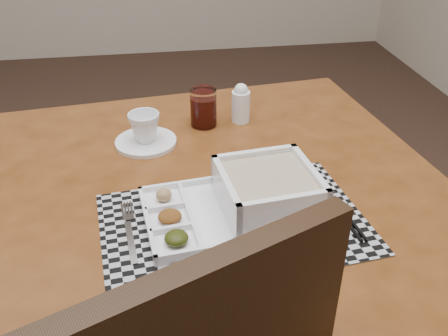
{
  "coord_description": "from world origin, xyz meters",
  "views": [
    {
      "loc": [
        0.56,
        -1.46,
        1.35
      ],
      "look_at": [
        0.69,
        -0.62,
        0.82
      ],
      "focal_mm": 40.0,
      "sensor_mm": 36.0,
      "label": 1
    }
  ],
  "objects_px": {
    "serving_tray": "(256,198)",
    "juice_glass": "(203,109)",
    "dining_table": "(215,215)",
    "cup": "(145,127)",
    "creamer_bottle": "(241,103)"
  },
  "relations": [
    {
      "from": "dining_table",
      "to": "juice_glass",
      "type": "bearing_deg",
      "value": 87.67
    },
    {
      "from": "cup",
      "to": "serving_tray",
      "type": "bearing_deg",
      "value": -36.73
    },
    {
      "from": "dining_table",
      "to": "cup",
      "type": "height_order",
      "value": "cup"
    },
    {
      "from": "juice_glass",
      "to": "dining_table",
      "type": "bearing_deg",
      "value": -92.33
    },
    {
      "from": "serving_tray",
      "to": "dining_table",
      "type": "bearing_deg",
      "value": 121.89
    },
    {
      "from": "dining_table",
      "to": "creamer_bottle",
      "type": "height_order",
      "value": "creamer_bottle"
    },
    {
      "from": "serving_tray",
      "to": "juice_glass",
      "type": "height_order",
      "value": "juice_glass"
    },
    {
      "from": "serving_tray",
      "to": "juice_glass",
      "type": "relative_size",
      "value": 3.54
    },
    {
      "from": "serving_tray",
      "to": "cup",
      "type": "relative_size",
      "value": 4.56
    },
    {
      "from": "dining_table",
      "to": "juice_glass",
      "type": "xyz_separation_m",
      "value": [
        0.01,
        0.29,
        0.12
      ]
    },
    {
      "from": "serving_tray",
      "to": "cup",
      "type": "xyz_separation_m",
      "value": [
        -0.21,
        0.32,
        0.01
      ]
    },
    {
      "from": "juice_glass",
      "to": "creamer_bottle",
      "type": "distance_m",
      "value": 0.1
    },
    {
      "from": "dining_table",
      "to": "serving_tray",
      "type": "height_order",
      "value": "serving_tray"
    },
    {
      "from": "cup",
      "to": "creamer_bottle",
      "type": "bearing_deg",
      "value": 39.14
    },
    {
      "from": "serving_tray",
      "to": "juice_glass",
      "type": "xyz_separation_m",
      "value": [
        -0.05,
        0.39,
        0.01
      ]
    }
  ]
}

